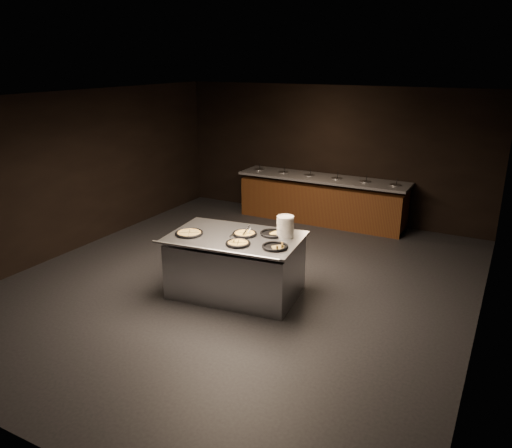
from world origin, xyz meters
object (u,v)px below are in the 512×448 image
(serving_counter, at_px, (236,266))
(plate_stack, at_px, (285,227))
(pan_cheese_whole, at_px, (245,234))
(pan_veggie_whole, at_px, (189,233))

(serving_counter, height_order, plate_stack, plate_stack)
(serving_counter, distance_m, pan_cheese_whole, 0.53)
(pan_veggie_whole, distance_m, pan_cheese_whole, 0.83)
(pan_veggie_whole, xyz_separation_m, pan_cheese_whole, (0.74, 0.37, -0.00))
(plate_stack, height_order, pan_cheese_whole, plate_stack)
(plate_stack, relative_size, pan_cheese_whole, 0.86)
(plate_stack, xyz_separation_m, pan_cheese_whole, (-0.57, -0.20, -0.14))
(plate_stack, distance_m, pan_cheese_whole, 0.62)
(serving_counter, bearing_deg, plate_stack, 18.22)
(pan_cheese_whole, bearing_deg, serving_counter, -132.18)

